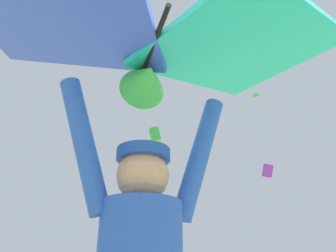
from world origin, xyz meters
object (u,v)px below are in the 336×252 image
Objects in this scene: distant_kite_green_low_left at (255,95)px; distant_kite_purple_high_right at (268,171)px; distant_kite_black_overhead_distant at (148,91)px; distant_kite_green_mid_right at (155,135)px; distant_kite_black_low_right at (278,57)px; held_stunt_kite at (152,41)px.

distant_kite_green_low_left is 0.51× the size of distant_kite_purple_high_right.
distant_kite_black_overhead_distant is (-11.98, -8.05, -4.15)m from distant_kite_green_low_left.
distant_kite_green_mid_right is 10.48m from distant_kite_black_overhead_distant.
distant_kite_black_low_right is 12.07m from distant_kite_purple_high_right.
distant_kite_black_overhead_distant is at bearing -145.28° from distant_kite_purple_high_right.
distant_kite_green_mid_right is at bearing 94.50° from held_stunt_kite.
held_stunt_kite is at bearing -106.15° from distant_kite_purple_high_right.
distant_kite_green_mid_right reaches higher than held_stunt_kite.
held_stunt_kite is 35.95m from distant_kite_purple_high_right.
distant_kite_green_mid_right is 19.31m from distant_kite_purple_high_right.
distant_kite_black_low_right is at bearing 5.28° from distant_kite_black_overhead_distant.
distant_kite_black_overhead_distant is (-2.72, 24.67, 14.86)m from held_stunt_kite.
distant_kite_purple_high_right is at bearing 54.29° from distant_kite_green_low_left.
distant_kite_green_low_left reaches higher than held_stunt_kite.
distant_kite_black_low_right is (0.94, -6.85, 0.34)m from distant_kite_green_low_left.
held_stunt_kite is 3.26× the size of distant_kite_black_overhead_distant.
held_stunt_kite is at bearing -85.50° from distant_kite_green_mid_right.
held_stunt_kite is 28.93m from distant_kite_black_overhead_distant.
distant_kite_green_mid_right is 1.16× the size of distant_kite_green_low_left.
distant_kite_green_low_left is 15.01m from distant_kite_black_overhead_distant.
distant_kite_purple_high_right is (-0.58, 7.36, -9.55)m from distant_kite_black_low_right.
held_stunt_kite is 33.87m from distant_kite_black_low_right.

